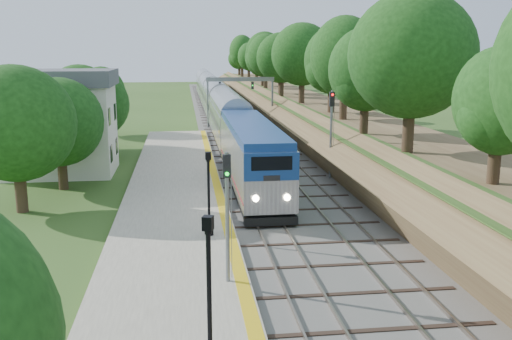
{
  "coord_description": "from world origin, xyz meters",
  "views": [
    {
      "loc": [
        -4.5,
        -15.17,
        9.48
      ],
      "look_at": [
        -0.5,
        16.18,
        2.8
      ],
      "focal_mm": 40.0,
      "sensor_mm": 36.0,
      "label": 1
    }
  ],
  "objects": [
    {
      "name": "signal_platform",
      "position": [
        -2.9,
        6.28,
        3.62
      ],
      "size": [
        0.31,
        0.25,
        5.27
      ],
      "color": "slate",
      "rests_on": "platform"
    },
    {
      "name": "platform",
      "position": [
        -5.2,
        16.0,
        0.19
      ],
      "size": [
        6.4,
        68.0,
        0.38
      ],
      "primitive_type": "cube",
      "color": "gray",
      "rests_on": "ground"
    },
    {
      "name": "lamppost_far",
      "position": [
        -3.37,
        12.21,
        2.27
      ],
      "size": [
        0.42,
        0.42,
        4.23
      ],
      "color": "black",
      "rests_on": "platform"
    },
    {
      "name": "trackbed",
      "position": [
        2.0,
        60.0,
        0.07
      ],
      "size": [
        9.5,
        170.0,
        0.28
      ],
      "color": "#4C4944",
      "rests_on": "ground"
    },
    {
      "name": "signal_gantry",
      "position": [
        2.47,
        54.99,
        4.82
      ],
      "size": [
        8.4,
        0.38,
        6.2
      ],
      "color": "slate",
      "rests_on": "ground"
    },
    {
      "name": "trees_behind_platform",
      "position": [
        -11.17,
        20.67,
        4.53
      ],
      "size": [
        7.82,
        53.32,
        7.21
      ],
      "color": "#332316",
      "rests_on": "ground"
    },
    {
      "name": "lamppost_mid",
      "position": [
        -3.9,
        0.19,
        2.41
      ],
      "size": [
        0.45,
        0.45,
        4.54
      ],
      "color": "black",
      "rests_on": "platform"
    },
    {
      "name": "signal_farside",
      "position": [
        6.2,
        25.19,
        4.08
      ],
      "size": [
        0.36,
        0.28,
        6.49
      ],
      "color": "slate",
      "rests_on": "ground"
    },
    {
      "name": "embankment",
      "position": [
        10.35,
        60.0,
        1.95
      ],
      "size": [
        10.64,
        170.0,
        11.7
      ],
      "color": "brown",
      "rests_on": "ground"
    },
    {
      "name": "station_building",
      "position": [
        -14.0,
        30.0,
        4.09
      ],
      "size": [
        8.6,
        6.6,
        8.0
      ],
      "color": "white",
      "rests_on": "ground"
    },
    {
      "name": "yellow_stripe",
      "position": [
        -2.35,
        16.0,
        0.39
      ],
      "size": [
        0.55,
        68.0,
        0.01
      ],
      "primitive_type": "cube",
      "color": "gold",
      "rests_on": "platform"
    },
    {
      "name": "train",
      "position": [
        0.0,
        62.2,
        2.26
      ],
      "size": [
        2.98,
        99.17,
        4.38
      ],
      "color": "black",
      "rests_on": "trackbed"
    }
  ]
}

